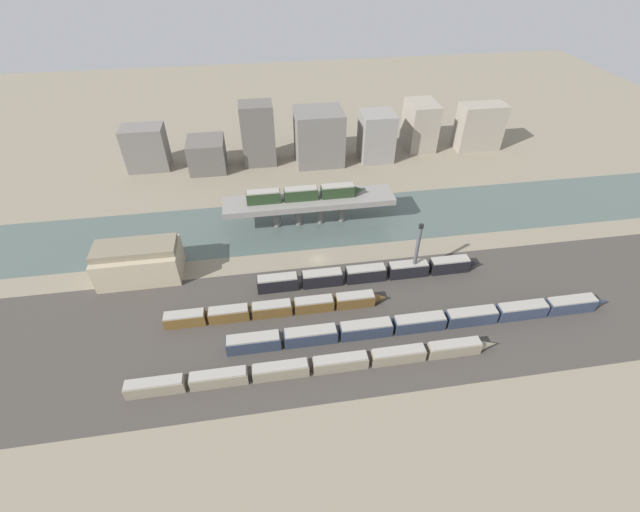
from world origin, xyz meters
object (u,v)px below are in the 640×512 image
(train_yard_mid, at_px, (426,322))
(warehouse_building, at_px, (139,261))
(train_yard_far, at_px, (277,309))
(train_yard_near, at_px, (317,366))
(train_yard_outer, at_px, (370,273))
(train_on_bridge, at_px, (305,193))
(signal_tower, at_px, (417,251))

(train_yard_mid, bearing_deg, warehouse_building, 156.80)
(train_yard_far, distance_m, warehouse_building, 40.03)
(train_yard_near, relative_size, train_yard_outer, 1.32)
(train_yard_near, xyz_separation_m, train_yard_far, (-7.17, 17.94, 0.00))
(train_on_bridge, xyz_separation_m, train_yard_far, (-11.72, -37.17, -9.09))
(train_yard_far, relative_size, signal_tower, 3.24)
(train_yard_mid, distance_m, warehouse_building, 74.82)
(signal_tower, bearing_deg, warehouse_building, 171.20)
(train_yard_mid, height_order, train_yard_outer, train_yard_outer)
(train_yard_outer, xyz_separation_m, signal_tower, (11.76, -0.24, 6.18))
(train_yard_near, bearing_deg, train_yard_mid, 16.82)
(train_yard_mid, xyz_separation_m, signal_tower, (3.11, 18.33, 6.33))
(train_on_bridge, relative_size, train_yard_near, 0.45)
(warehouse_building, xyz_separation_m, signal_tower, (71.83, -11.12, 3.38))
(train_yard_near, bearing_deg, warehouse_building, 138.15)
(train_on_bridge, distance_m, warehouse_building, 50.03)
(train_yard_near, relative_size, train_yard_mid, 0.86)
(train_on_bridge, bearing_deg, train_yard_outer, -64.42)
(train_yard_mid, bearing_deg, train_yard_far, 163.86)
(train_yard_far, distance_m, signal_tower, 38.60)
(train_yard_mid, bearing_deg, signal_tower, 80.37)
(train_yard_far, height_order, signal_tower, signal_tower)
(train_yard_mid, xyz_separation_m, warehouse_building, (-68.72, 29.45, 2.95))
(train_on_bridge, xyz_separation_m, train_yard_near, (-4.54, -55.10, -9.10))
(train_on_bridge, bearing_deg, train_yard_mid, -64.66)
(warehouse_building, bearing_deg, train_yard_far, -29.45)
(train_yard_near, height_order, signal_tower, signal_tower)
(warehouse_building, bearing_deg, train_yard_mid, -23.20)
(warehouse_building, bearing_deg, train_yard_near, -41.85)
(train_yard_mid, height_order, warehouse_building, warehouse_building)
(train_on_bridge, bearing_deg, train_yard_near, -94.71)
(train_yard_outer, distance_m, signal_tower, 13.29)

